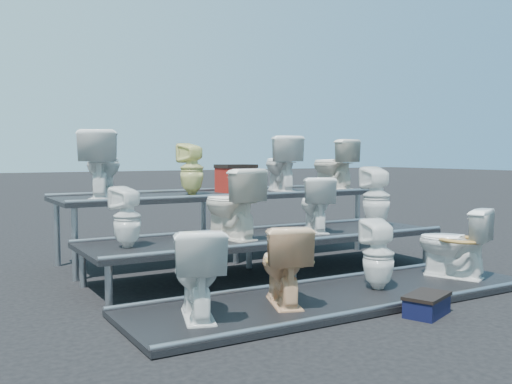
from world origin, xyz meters
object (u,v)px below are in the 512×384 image
toilet_10 (281,164)px  red_crate (236,180)px  toilet_1 (283,264)px  toilet_6 (315,204)px  toilet_3 (453,243)px  toilet_11 (333,164)px  toilet_9 (192,169)px  step_stool (427,306)px  toilet_2 (378,254)px  toilet_7 (376,197)px  toilet_8 (101,164)px  toilet_0 (197,272)px  toilet_4 (127,217)px  toilet_5 (231,204)px

toilet_10 → red_crate: 0.71m
toilet_1 → toilet_6: toilet_6 is taller
toilet_3 → toilet_11: 2.75m
toilet_9 → step_stool: 3.60m
toilet_2 → toilet_9: (-0.83, 2.60, 0.79)m
step_stool → toilet_7: bearing=36.5°
toilet_1 → toilet_2: bearing=-160.0°
toilet_1 → toilet_8: 2.87m
toilet_0 → toilet_6: bearing=-130.9°
toilet_0 → toilet_4: 1.35m
step_stool → toilet_3: bearing=10.5°
toilet_2 → step_stool: size_ratio=1.58×
toilet_3 → toilet_9: 3.31m
toilet_4 → toilet_7: (3.24, 0.00, 0.08)m
toilet_0 → toilet_4: toilet_4 is taller
toilet_8 → toilet_2: bearing=150.4°
toilet_10 → toilet_11: 0.92m
red_crate → toilet_5: bearing=-123.7°
toilet_0 → toilet_11: (3.40, 2.60, 0.80)m
toilet_4 → toilet_10: 2.98m
toilet_1 → toilet_10: bearing=-102.4°
toilet_8 → toilet_11: (3.46, 0.00, -0.03)m
toilet_7 → toilet_8: size_ratio=0.96×
toilet_7 → toilet_10: size_ratio=0.99×
toilet_3 → toilet_10: bearing=-101.6°
toilet_7 → red_crate: toilet_7 is taller
toilet_5 → toilet_11: toilet_11 is taller
toilet_5 → toilet_8: (-1.05, 1.30, 0.42)m
toilet_2 → toilet_10: bearing=-86.0°
toilet_11 → toilet_9: bearing=-9.4°
toilet_4 → toilet_6: 2.29m
toilet_6 → toilet_11: size_ratio=0.89×
toilet_6 → red_crate: (-0.31, 1.42, 0.24)m
toilet_9 → toilet_8: bearing=-16.1°
toilet_0 → toilet_8: bearing=-71.0°
toilet_2 → toilet_5: bearing=-38.3°
toilet_10 → step_stool: bearing=93.3°
toilet_1 → toilet_4: size_ratio=1.17×
toilet_9 → step_stool: (0.70, -3.35, -1.12)m
toilet_2 → red_crate: size_ratio=1.49×
toilet_2 → toilet_11: 3.09m
toilet_5 → toilet_6: (1.13, 0.00, -0.06)m
toilet_0 → toilet_3: size_ratio=0.98×
toilet_0 → toilet_6: 2.52m
toilet_10 → toilet_2: bearing=92.8°
toilet_9 → toilet_11: toilet_11 is taller
toilet_7 → step_stool: (-1.27, -2.05, -0.76)m
toilet_7 → step_stool: bearing=70.9°
toilet_2 → toilet_8: bearing=-36.8°
toilet_5 → toilet_7: bearing=170.1°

